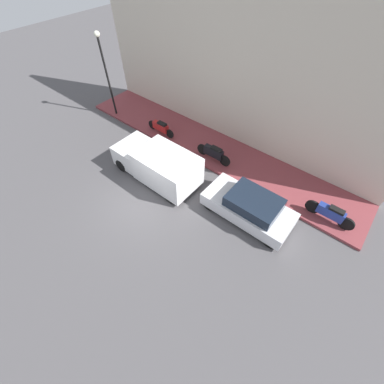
{
  "coord_description": "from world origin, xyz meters",
  "views": [
    {
      "loc": [
        -4.98,
        -6.75,
        9.71
      ],
      "look_at": [
        1.21,
        -1.71,
        0.6
      ],
      "focal_mm": 24.0,
      "sensor_mm": 36.0,
      "label": 1
    }
  ],
  "objects_px": {
    "motorcycle_blue": "(331,213)",
    "streetlamp": "(104,65)",
    "parked_car": "(249,207)",
    "delivery_van": "(157,164)",
    "motorcycle_red": "(161,127)",
    "motorcycle_black": "(214,153)"
  },
  "relations": [
    {
      "from": "delivery_van",
      "to": "streetlamp",
      "type": "distance_m",
      "value": 7.19
    },
    {
      "from": "delivery_van",
      "to": "motorcycle_black",
      "type": "xyz_separation_m",
      "value": [
        2.77,
        -1.56,
        -0.28
      ]
    },
    {
      "from": "motorcycle_red",
      "to": "motorcycle_blue",
      "type": "bearing_deg",
      "value": -90.14
    },
    {
      "from": "delivery_van",
      "to": "motorcycle_red",
      "type": "xyz_separation_m",
      "value": [
        2.74,
        2.4,
        -0.33
      ]
    },
    {
      "from": "motorcycle_blue",
      "to": "delivery_van",
      "type": "bearing_deg",
      "value": 108.83
    },
    {
      "from": "delivery_van",
      "to": "streetlamp",
      "type": "bearing_deg",
      "value": 68.97
    },
    {
      "from": "motorcycle_black",
      "to": "streetlamp",
      "type": "height_order",
      "value": "streetlamp"
    },
    {
      "from": "motorcycle_black",
      "to": "motorcycle_red",
      "type": "distance_m",
      "value": 3.96
    },
    {
      "from": "delivery_van",
      "to": "motorcycle_black",
      "type": "distance_m",
      "value": 3.19
    },
    {
      "from": "motorcycle_red",
      "to": "streetlamp",
      "type": "bearing_deg",
      "value": 94.45
    },
    {
      "from": "delivery_van",
      "to": "motorcycle_blue",
      "type": "height_order",
      "value": "delivery_van"
    },
    {
      "from": "motorcycle_blue",
      "to": "streetlamp",
      "type": "bearing_deg",
      "value": 91.12
    },
    {
      "from": "motorcycle_blue",
      "to": "motorcycle_red",
      "type": "distance_m",
      "value": 10.34
    },
    {
      "from": "parked_car",
      "to": "delivery_van",
      "type": "bearing_deg",
      "value": 98.51
    },
    {
      "from": "motorcycle_blue",
      "to": "motorcycle_red",
      "type": "bearing_deg",
      "value": 89.86
    },
    {
      "from": "motorcycle_black",
      "to": "motorcycle_red",
      "type": "height_order",
      "value": "motorcycle_black"
    },
    {
      "from": "motorcycle_black",
      "to": "motorcycle_blue",
      "type": "bearing_deg",
      "value": -90.54
    },
    {
      "from": "parked_car",
      "to": "motorcycle_blue",
      "type": "height_order",
      "value": "parked_car"
    },
    {
      "from": "streetlamp",
      "to": "motorcycle_black",
      "type": "bearing_deg",
      "value": -87.53
    },
    {
      "from": "delivery_van",
      "to": "streetlamp",
      "type": "height_order",
      "value": "streetlamp"
    },
    {
      "from": "delivery_van",
      "to": "motorcycle_blue",
      "type": "bearing_deg",
      "value": -71.17
    },
    {
      "from": "motorcycle_red",
      "to": "streetlamp",
      "type": "height_order",
      "value": "streetlamp"
    }
  ]
}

